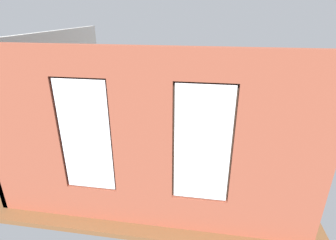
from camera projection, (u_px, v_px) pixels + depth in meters
name	position (u px, v px, depth m)	size (l,w,h in m)	color
ground_plane	(168.00, 154.00, 7.31)	(6.41, 6.04, 0.10)	brown
brick_wall_with_windows	(143.00, 147.00, 4.28)	(5.81, 0.30, 3.18)	brown
white_wall_right	(60.00, 95.00, 6.90)	(0.10, 5.04, 3.18)	silver
couch_by_window	(134.00, 184.00, 5.40)	(1.80, 0.87, 0.80)	black
couch_left	(253.00, 154.00, 6.55)	(0.99, 1.77, 0.80)	black
coffee_table	(174.00, 144.00, 6.87)	(1.55, 0.86, 0.46)	olive
cup_ceramic	(191.00, 139.00, 6.91)	(0.08, 0.08, 0.10)	silver
candle_jar	(178.00, 143.00, 6.69)	(0.08, 0.08, 0.11)	#B7333D
remote_gray	(174.00, 142.00, 6.84)	(0.05, 0.17, 0.02)	#59595B
remote_black	(156.00, 143.00, 6.79)	(0.05, 0.17, 0.02)	black
remote_silver	(168.00, 139.00, 6.97)	(0.05, 0.17, 0.02)	#B2B2B7
media_console	(72.00, 145.00, 7.10)	(1.17, 0.42, 0.55)	black
tv_flatscreen	(69.00, 123.00, 6.85)	(1.11, 0.20, 0.73)	black
papasan_chair	(159.00, 112.00, 8.98)	(1.05, 1.05, 0.67)	olive
potted_plant_corner_near_left	(248.00, 110.00, 8.53)	(0.85, 1.02, 1.15)	gray
potted_plant_by_left_couch	(233.00, 128.00, 7.76)	(0.35, 0.35, 0.60)	gray
potted_plant_near_tv	(69.00, 146.00, 5.86)	(1.07, 1.06, 1.53)	brown
potted_plant_between_couches	(201.00, 176.00, 5.12)	(0.96, 1.06, 1.35)	beige
potted_plant_beside_window_right	(68.00, 172.00, 5.44)	(0.99, 1.07, 1.19)	brown
potted_plant_mid_room_small	(207.00, 137.00, 7.47)	(0.24, 0.24, 0.44)	beige
potted_plant_corner_far_left	(279.00, 181.00, 4.74)	(0.93, 0.88, 1.42)	#47423D
potted_plant_foreground_right	(114.00, 107.00, 9.21)	(0.45, 0.45, 0.84)	gray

